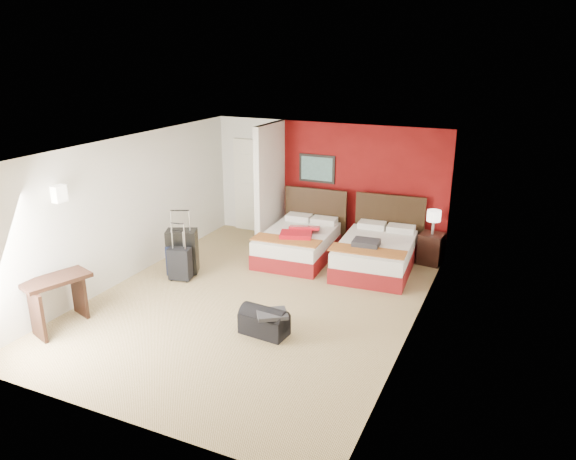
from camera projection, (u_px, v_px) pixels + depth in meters
The scene contains 17 objects.
ground at pixel (256, 301), 8.73m from camera, with size 6.50×6.50×0.00m, color tan.
room_walls at pixel (223, 196), 10.10m from camera, with size 5.02×6.52×2.50m.
red_accent_panel at pixel (361, 187), 10.83m from camera, with size 3.50×0.04×2.50m, color maroon.
partition_wall at pixel (270, 185), 10.98m from camera, with size 0.12×1.20×2.50m, color silver.
entry_door at pixel (251, 186), 11.85m from camera, with size 0.82×0.06×2.05m, color silver.
bed_left at pixel (297, 245), 10.43m from camera, with size 1.26×1.79×0.54m, color white.
bed_right at pixel (375, 256), 9.87m from camera, with size 1.30×1.85×0.56m, color white.
red_suitcase_open at pixel (300, 232), 10.21m from camera, with size 0.58×0.80×0.10m, color red.
jacket_bundle at pixel (366, 243), 9.55m from camera, with size 0.46×0.37×0.11m, color #343439.
nightstand at pixel (431, 249), 10.18m from camera, with size 0.42×0.42×0.59m, color black.
table_lamp at pixel (433, 222), 10.02m from camera, with size 0.26×0.26×0.46m, color beige.
suitcase_black at pixel (183, 253), 9.67m from camera, with size 0.53×0.33×0.80m, color black.
suitcase_charcoal at pixel (180, 265), 9.44m from camera, with size 0.38×0.24×0.56m, color black.
suitcase_navy at pixel (179, 262), 9.58m from camera, with size 0.40×0.24×0.55m, color black.
duffel_bag at pixel (264, 323), 7.66m from camera, with size 0.68×0.36×0.34m, color black.
jacket_draped at pixel (272, 314), 7.50m from camera, with size 0.42×0.35×0.06m, color #323136.
desk at pixel (59, 302), 7.81m from camera, with size 0.47×0.93×0.78m, color black.
Camera 1 is at (3.73, -7.00, 3.87)m, focal length 33.49 mm.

